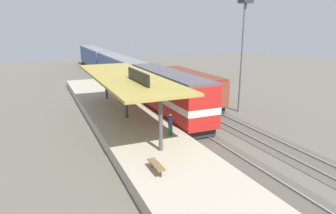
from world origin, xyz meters
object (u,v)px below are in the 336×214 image
(platform_bench, at_px, (156,165))
(freight_car, at_px, (189,87))
(passenger_carriage_front, at_px, (120,71))
(locomotive, at_px, (168,94))
(passenger_carriage_rear, at_px, (94,58))
(light_mast, at_px, (244,31))
(person_waiting, at_px, (170,123))

(platform_bench, xyz_separation_m, freight_car, (10.60, 16.26, 0.63))
(freight_car, bearing_deg, passenger_carriage_front, 108.41)
(locomotive, bearing_deg, passenger_carriage_rear, 90.00)
(platform_bench, bearing_deg, locomotive, 63.58)
(light_mast, bearing_deg, locomotive, 171.73)
(platform_bench, xyz_separation_m, passenger_carriage_front, (6.00, 30.08, 0.97))
(locomotive, bearing_deg, person_waiting, -112.17)
(platform_bench, bearing_deg, freight_car, 56.89)
(platform_bench, relative_size, freight_car, 0.14)
(platform_bench, height_order, passenger_carriage_rear, passenger_carriage_rear)
(freight_car, bearing_deg, light_mast, -58.93)
(freight_car, bearing_deg, locomotive, -137.75)
(passenger_carriage_rear, xyz_separation_m, freight_car, (4.60, -34.62, -0.34))
(passenger_carriage_rear, bearing_deg, passenger_carriage_front, -90.00)
(locomotive, xyz_separation_m, light_mast, (7.80, -1.13, 5.99))
(passenger_carriage_front, bearing_deg, locomotive, -90.00)
(passenger_carriage_front, height_order, person_waiting, passenger_carriage_front)
(passenger_carriage_front, height_order, light_mast, light_mast)
(freight_car, bearing_deg, person_waiting, -123.64)
(passenger_carriage_rear, bearing_deg, freight_car, -82.43)
(locomotive, distance_m, freight_car, 6.23)
(platform_bench, bearing_deg, passenger_carriage_front, 78.72)
(locomotive, relative_size, freight_car, 1.20)
(platform_bench, height_order, passenger_carriage_front, passenger_carriage_front)
(platform_bench, bearing_deg, person_waiting, 58.12)
(passenger_carriage_rear, distance_m, light_mast, 41.14)
(freight_car, distance_m, light_mast, 8.93)
(passenger_carriage_front, bearing_deg, light_mast, -67.82)
(locomotive, bearing_deg, light_mast, -8.27)
(passenger_carriage_front, relative_size, passenger_carriage_rear, 1.00)
(locomotive, relative_size, passenger_carriage_front, 0.72)
(light_mast, bearing_deg, passenger_carriage_front, 112.18)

